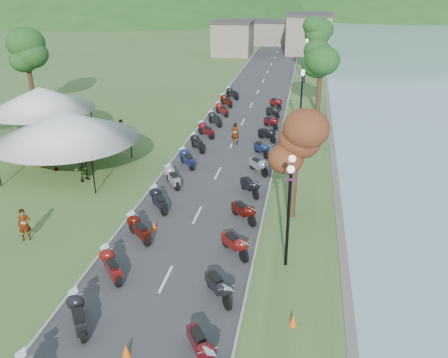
{
  "coord_description": "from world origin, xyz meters",
  "views": [
    {
      "loc": [
        5.42,
        -0.26,
        12.02
      ],
      "look_at": [
        1.09,
        24.18,
        1.3
      ],
      "focal_mm": 38.0,
      "sensor_mm": 36.0,
      "label": 1
    }
  ],
  "objects_px": {
    "pedestrian_a": "(27,239)",
    "pedestrian_c": "(56,170)",
    "pedestrian_b": "(122,138)",
    "vendor_tent_main": "(68,142)"
  },
  "relations": [
    {
      "from": "vendor_tent_main",
      "to": "pedestrian_a",
      "type": "height_order",
      "value": "vendor_tent_main"
    },
    {
      "from": "pedestrian_a",
      "to": "pedestrian_b",
      "type": "xyz_separation_m",
      "value": [
        -1.26,
        15.92,
        0.0
      ]
    },
    {
      "from": "vendor_tent_main",
      "to": "pedestrian_b",
      "type": "relative_size",
      "value": 4.05
    },
    {
      "from": "vendor_tent_main",
      "to": "pedestrian_c",
      "type": "distance_m",
      "value": 2.26
    },
    {
      "from": "pedestrian_a",
      "to": "pedestrian_c",
      "type": "xyz_separation_m",
      "value": [
        -3.08,
        8.59,
        0.0
      ]
    },
    {
      "from": "pedestrian_a",
      "to": "pedestrian_b",
      "type": "distance_m",
      "value": 15.97
    },
    {
      "from": "pedestrian_c",
      "to": "vendor_tent_main",
      "type": "bearing_deg",
      "value": 53.4
    },
    {
      "from": "pedestrian_a",
      "to": "pedestrian_c",
      "type": "height_order",
      "value": "pedestrian_c"
    },
    {
      "from": "vendor_tent_main",
      "to": "pedestrian_b",
      "type": "height_order",
      "value": "vendor_tent_main"
    },
    {
      "from": "vendor_tent_main",
      "to": "pedestrian_a",
      "type": "distance_m",
      "value": 9.22
    }
  ]
}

